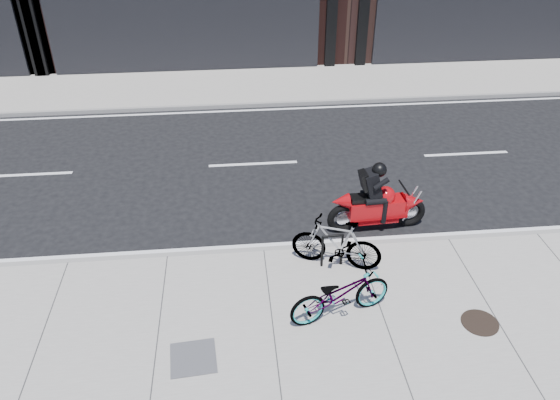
{
  "coord_description": "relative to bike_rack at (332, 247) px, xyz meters",
  "views": [
    {
      "loc": [
        -0.55,
        -11.03,
        7.19
      ],
      "look_at": [
        0.41,
        -1.27,
        0.9
      ],
      "focal_mm": 35.0,
      "sensor_mm": 36.0,
      "label": 1
    }
  ],
  "objects": [
    {
      "name": "sidewalk_near",
      "position": [
        -1.32,
        -2.4,
        -0.51
      ],
      "size": [
        60.0,
        6.0,
        0.13
      ],
      "primitive_type": "cube",
      "color": "gray",
      "rests_on": "ground"
    },
    {
      "name": "ground",
      "position": [
        -1.32,
        2.6,
        -0.57
      ],
      "size": [
        120.0,
        120.0,
        0.0
      ],
      "primitive_type": "plane",
      "color": "black",
      "rests_on": "ground"
    },
    {
      "name": "bike_rack",
      "position": [
        0.0,
        0.0,
        0.0
      ],
      "size": [
        0.45,
        0.07,
        0.75
      ],
      "rotation": [
        0.0,
        0.0,
        0.06
      ],
      "color": "black",
      "rests_on": "sidewalk_near"
    },
    {
      "name": "bicycle_front",
      "position": [
        -0.11,
        -1.4,
        0.06
      ],
      "size": [
        2.03,
        1.16,
        1.01
      ],
      "primitive_type": "imported",
      "rotation": [
        0.0,
        0.0,
        1.84
      ],
      "color": "gray",
      "rests_on": "sidewalk_near"
    },
    {
      "name": "manhole_cover",
      "position": [
        2.34,
        -1.85,
        -0.43
      ],
      "size": [
        0.83,
        0.83,
        0.02
      ],
      "primitive_type": "cylinder",
      "rotation": [
        0.0,
        0.0,
        -0.32
      ],
      "color": "black",
      "rests_on": "sidewalk_near"
    },
    {
      "name": "utility_grate",
      "position": [
        -2.69,
        -2.16,
        -0.43
      ],
      "size": [
        0.81,
        0.81,
        0.02
      ],
      "primitive_type": "cube",
      "rotation": [
        0.0,
        0.0,
        0.08
      ],
      "color": "#4A4A4C",
      "rests_on": "sidewalk_near"
    },
    {
      "name": "sidewalk_far",
      "position": [
        -1.32,
        10.35,
        -0.51
      ],
      "size": [
        60.0,
        3.5,
        0.13
      ],
      "primitive_type": "cube",
      "color": "gray",
      "rests_on": "ground"
    },
    {
      "name": "motorcycle",
      "position": [
        1.35,
        1.34,
        0.12
      ],
      "size": [
        2.26,
        0.54,
        1.69
      ],
      "rotation": [
        0.0,
        0.0,
        0.06
      ],
      "color": "black",
      "rests_on": "ground"
    },
    {
      "name": "bicycle_rear",
      "position": [
        0.08,
        0.0,
        0.1
      ],
      "size": [
        1.87,
        1.13,
        1.09
      ],
      "primitive_type": "imported",
      "rotation": [
        0.0,
        0.0,
        4.34
      ],
      "color": "gray",
      "rests_on": "sidewalk_near"
    }
  ]
}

